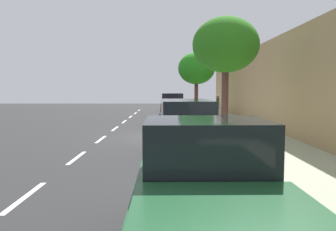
# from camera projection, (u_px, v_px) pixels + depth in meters

# --- Properties ---
(ground) EXTENTS (73.14, 73.14, 0.00)m
(ground) POSITION_uv_depth(u_px,v_px,m) (162.00, 137.00, 16.55)
(ground) COLOR #292929
(sidewalk) EXTENTS (3.97, 45.71, 0.16)m
(sidewalk) POSITION_uv_depth(u_px,v_px,m) (241.00, 135.00, 16.55)
(sidewalk) COLOR #A5AC8D
(sidewalk) RESTS_ON ground
(curb_edge) EXTENTS (0.16, 45.71, 0.16)m
(curb_edge) POSITION_uv_depth(u_px,v_px,m) (199.00, 135.00, 16.55)
(curb_edge) COLOR gray
(curb_edge) RESTS_ON ground
(lane_stripe_centre) EXTENTS (0.14, 44.20, 0.01)m
(lane_stripe_centre) POSITION_uv_depth(u_px,v_px,m) (101.00, 139.00, 15.79)
(lane_stripe_centre) COLOR white
(lane_stripe_centre) RESTS_ON ground
(lane_stripe_bike_edge) EXTENTS (0.12, 45.71, 0.01)m
(lane_stripe_bike_edge) POSITION_uv_depth(u_px,v_px,m) (169.00, 137.00, 16.55)
(lane_stripe_bike_edge) COLOR white
(lane_stripe_bike_edge) RESTS_ON ground
(building_facade) EXTENTS (0.50, 45.71, 5.07)m
(building_facade) POSITION_uv_depth(u_px,v_px,m) (288.00, 85.00, 16.35)
(building_facade) COLOR tan
(building_facade) RESTS_ON ground
(parked_pickup_green_nearest) EXTENTS (2.08, 5.33, 1.95)m
(parked_pickup_green_nearest) POSITION_uv_depth(u_px,v_px,m) (214.00, 213.00, 4.05)
(parked_pickup_green_nearest) COLOR #1E512D
(parked_pickup_green_nearest) RESTS_ON ground
(parked_suv_white_second) EXTENTS (2.13, 4.78, 1.99)m
(parked_suv_white_second) POSITION_uv_depth(u_px,v_px,m) (185.00, 127.00, 11.81)
(parked_suv_white_second) COLOR white
(parked_suv_white_second) RESTS_ON ground
(parked_sedan_dark_blue_mid) EXTENTS (1.97, 4.47, 1.52)m
(parked_sedan_dark_blue_mid) POSITION_uv_depth(u_px,v_px,m) (174.00, 114.00, 21.22)
(parked_sedan_dark_blue_mid) COLOR navy
(parked_sedan_dark_blue_mid) RESTS_ON ground
(parked_suv_red_far) EXTENTS (1.99, 4.71, 1.99)m
(parked_suv_red_far) POSITION_uv_depth(u_px,v_px,m) (172.00, 105.00, 27.95)
(parked_suv_red_far) COLOR maroon
(parked_suv_red_far) RESTS_ON ground
(parked_sedan_tan_farthest) EXTENTS (2.05, 4.50, 1.52)m
(parked_sedan_tan_farthest) POSITION_uv_depth(u_px,v_px,m) (172.00, 104.00, 34.58)
(parked_sedan_tan_farthest) COLOR tan
(parked_sedan_tan_farthest) RESTS_ON ground
(bicycle_at_curb) EXTENTS (1.40, 1.10, 0.76)m
(bicycle_at_curb) POSITION_uv_depth(u_px,v_px,m) (189.00, 128.00, 17.14)
(bicycle_at_curb) COLOR black
(bicycle_at_curb) RESTS_ON ground
(cyclist_with_backpack) EXTENTS (0.51, 0.57, 1.74)m
(cyclist_with_backpack) POSITION_uv_depth(u_px,v_px,m) (194.00, 115.00, 16.65)
(cyclist_with_backpack) COLOR #C6B284
(cyclist_with_backpack) RESTS_ON ground
(street_tree_mid_block) EXTENTS (2.85, 2.85, 5.29)m
(street_tree_mid_block) POSITION_uv_depth(u_px,v_px,m) (225.00, 46.00, 14.42)
(street_tree_mid_block) COLOR brown
(street_tree_mid_block) RESTS_ON sidewalk
(street_tree_far_end) EXTENTS (3.19, 3.19, 5.35)m
(street_tree_far_end) POSITION_uv_depth(u_px,v_px,m) (196.00, 69.00, 29.19)
(street_tree_far_end) COLOR brown
(street_tree_far_end) RESTS_ON sidewalk
(pedestrian_on_phone) EXTENTS (0.29, 0.61, 1.73)m
(pedestrian_on_phone) POSITION_uv_depth(u_px,v_px,m) (217.00, 104.00, 27.08)
(pedestrian_on_phone) COLOR black
(pedestrian_on_phone) RESTS_ON sidewalk
(fire_hydrant) EXTENTS (0.22, 0.22, 0.84)m
(fire_hydrant) POSITION_uv_depth(u_px,v_px,m) (238.00, 153.00, 9.38)
(fire_hydrant) COLOR red
(fire_hydrant) RESTS_ON sidewalk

